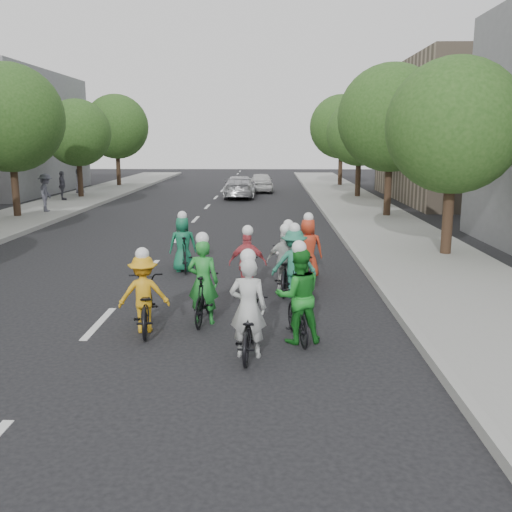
{
  "coord_description": "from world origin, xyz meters",
  "views": [
    {
      "loc": [
        3.37,
        -10.73,
        3.59
      ],
      "look_at": [
        3.07,
        1.87,
        1.0
      ],
      "focal_mm": 40.0,
      "sensor_mm": 36.0,
      "label": 1
    }
  ],
  "objects_px": {
    "spectator_1": "(62,185)",
    "spectator_2": "(80,181)",
    "cyclist_8": "(285,267)",
    "follow_car_lead": "(240,187)",
    "cyclist_4": "(308,255)",
    "cyclist_1": "(298,303)",
    "cyclist_5": "(204,291)",
    "cyclist_0": "(248,321)",
    "cyclist_9": "(183,249)",
    "cyclist_3": "(248,269)",
    "cyclist_7": "(294,268)",
    "cyclist_6": "(288,261)",
    "spectator_0": "(46,193)",
    "cyclist_2": "(145,300)",
    "follow_car_trail": "(261,182)"
  },
  "relations": [
    {
      "from": "cyclist_1",
      "to": "follow_car_lead",
      "type": "height_order",
      "value": "cyclist_1"
    },
    {
      "from": "cyclist_4",
      "to": "follow_car_trail",
      "type": "bearing_deg",
      "value": -86.16
    },
    {
      "from": "spectator_2",
      "to": "cyclist_4",
      "type": "bearing_deg",
      "value": -170.07
    },
    {
      "from": "spectator_0",
      "to": "spectator_1",
      "type": "bearing_deg",
      "value": 3.5
    },
    {
      "from": "cyclist_4",
      "to": "spectator_1",
      "type": "bearing_deg",
      "value": -54.03
    },
    {
      "from": "cyclist_6",
      "to": "cyclist_7",
      "type": "xyz_separation_m",
      "value": [
        0.1,
        -1.22,
        0.1
      ]
    },
    {
      "from": "cyclist_6",
      "to": "follow_car_trail",
      "type": "xyz_separation_m",
      "value": [
        -1.07,
        25.64,
        0.09
      ]
    },
    {
      "from": "spectator_1",
      "to": "cyclist_3",
      "type": "bearing_deg",
      "value": -169.77
    },
    {
      "from": "cyclist_1",
      "to": "cyclist_7",
      "type": "distance_m",
      "value": 2.98
    },
    {
      "from": "cyclist_9",
      "to": "spectator_2",
      "type": "height_order",
      "value": "spectator_2"
    },
    {
      "from": "cyclist_3",
      "to": "cyclist_5",
      "type": "distance_m",
      "value": 2.24
    },
    {
      "from": "cyclist_7",
      "to": "follow_car_lead",
      "type": "bearing_deg",
      "value": -85.14
    },
    {
      "from": "cyclist_4",
      "to": "cyclist_8",
      "type": "height_order",
      "value": "cyclist_4"
    },
    {
      "from": "cyclist_9",
      "to": "cyclist_0",
      "type": "bearing_deg",
      "value": 96.15
    },
    {
      "from": "cyclist_2",
      "to": "cyclist_7",
      "type": "relative_size",
      "value": 1.13
    },
    {
      "from": "spectator_0",
      "to": "spectator_2",
      "type": "bearing_deg",
      "value": -0.3
    },
    {
      "from": "cyclist_3",
      "to": "cyclist_9",
      "type": "bearing_deg",
      "value": -49.42
    },
    {
      "from": "cyclist_3",
      "to": "cyclist_4",
      "type": "height_order",
      "value": "cyclist_4"
    },
    {
      "from": "spectator_0",
      "to": "spectator_2",
      "type": "height_order",
      "value": "spectator_0"
    },
    {
      "from": "cyclist_0",
      "to": "follow_car_lead",
      "type": "xyz_separation_m",
      "value": [
        -1.51,
        26.48,
        0.09
      ]
    },
    {
      "from": "cyclist_0",
      "to": "cyclist_8",
      "type": "xyz_separation_m",
      "value": [
        0.72,
        4.17,
        -0.01
      ]
    },
    {
      "from": "follow_car_lead",
      "to": "spectator_0",
      "type": "relative_size",
      "value": 2.57
    },
    {
      "from": "cyclist_0",
      "to": "follow_car_trail",
      "type": "height_order",
      "value": "cyclist_0"
    },
    {
      "from": "spectator_1",
      "to": "cyclist_6",
      "type": "bearing_deg",
      "value": -166.26
    },
    {
      "from": "cyclist_7",
      "to": "spectator_0",
      "type": "distance_m",
      "value": 18.39
    },
    {
      "from": "cyclist_6",
      "to": "follow_car_lead",
      "type": "relative_size",
      "value": 0.35
    },
    {
      "from": "cyclist_6",
      "to": "spectator_1",
      "type": "height_order",
      "value": "spectator_1"
    },
    {
      "from": "cyclist_6",
      "to": "cyclist_9",
      "type": "xyz_separation_m",
      "value": [
        -2.84,
        1.36,
        0.04
      ]
    },
    {
      "from": "cyclist_3",
      "to": "cyclist_4",
      "type": "bearing_deg",
      "value": -128.34
    },
    {
      "from": "spectator_1",
      "to": "cyclist_0",
      "type": "bearing_deg",
      "value": -173.71
    },
    {
      "from": "cyclist_8",
      "to": "cyclist_7",
      "type": "bearing_deg",
      "value": 116.45
    },
    {
      "from": "spectator_1",
      "to": "spectator_2",
      "type": "height_order",
      "value": "spectator_1"
    },
    {
      "from": "cyclist_0",
      "to": "cyclist_3",
      "type": "distance_m",
      "value": 3.84
    },
    {
      "from": "cyclist_2",
      "to": "spectator_1",
      "type": "bearing_deg",
      "value": -76.13
    },
    {
      "from": "cyclist_1",
      "to": "cyclist_4",
      "type": "distance_m",
      "value": 4.89
    },
    {
      "from": "cyclist_1",
      "to": "cyclist_5",
      "type": "relative_size",
      "value": 1.01
    },
    {
      "from": "follow_car_trail",
      "to": "spectator_1",
      "type": "distance_m",
      "value": 13.35
    },
    {
      "from": "cyclist_7",
      "to": "follow_car_lead",
      "type": "xyz_separation_m",
      "value": [
        -2.43,
        22.8,
        0.01
      ]
    },
    {
      "from": "cyclist_6",
      "to": "spectator_1",
      "type": "distance_m",
      "value": 22.34
    },
    {
      "from": "cyclist_3",
      "to": "cyclist_7",
      "type": "height_order",
      "value": "cyclist_7"
    },
    {
      "from": "cyclist_2",
      "to": "follow_car_lead",
      "type": "relative_size",
      "value": 0.42
    },
    {
      "from": "cyclist_2",
      "to": "spectator_2",
      "type": "xyz_separation_m",
      "value": [
        -9.7,
        25.71,
        0.37
      ]
    },
    {
      "from": "cyclist_8",
      "to": "follow_car_lead",
      "type": "xyz_separation_m",
      "value": [
        -2.24,
        22.3,
        0.1
      ]
    },
    {
      "from": "cyclist_1",
      "to": "follow_car_trail",
      "type": "height_order",
      "value": "cyclist_1"
    },
    {
      "from": "cyclist_9",
      "to": "follow_car_trail",
      "type": "relative_size",
      "value": 0.43
    },
    {
      "from": "cyclist_2",
      "to": "cyclist_5",
      "type": "xyz_separation_m",
      "value": [
        1.06,
        0.53,
        0.04
      ]
    },
    {
      "from": "cyclist_2",
      "to": "cyclist_7",
      "type": "bearing_deg",
      "value": -149.4
    },
    {
      "from": "cyclist_1",
      "to": "cyclist_5",
      "type": "distance_m",
      "value": 2.1
    },
    {
      "from": "spectator_0",
      "to": "cyclist_4",
      "type": "bearing_deg",
      "value": -145.33
    },
    {
      "from": "cyclist_3",
      "to": "cyclist_5",
      "type": "bearing_deg",
      "value": 71.86
    }
  ]
}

